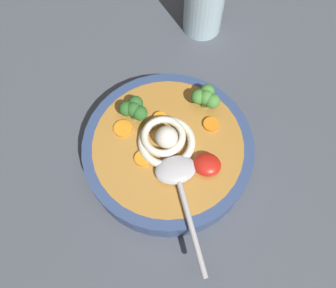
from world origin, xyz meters
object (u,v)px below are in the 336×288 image
at_px(noodle_pile, 166,139).
at_px(soup_spoon, 178,179).
at_px(drinking_glass, 204,4).
at_px(soup_bowl, 168,150).

height_order(noodle_pile, soup_spoon, noodle_pile).
distance_m(noodle_pile, drinking_glass, 0.28).
distance_m(noodle_pile, soup_spoon, 0.06).
relative_size(soup_spoon, drinking_glass, 1.49).
xyz_separation_m(soup_bowl, drinking_glass, (-0.01, -0.28, 0.03)).
xyz_separation_m(soup_spoon, drinking_glass, (0.01, -0.34, 0.00)).
relative_size(noodle_pile, soup_spoon, 0.56).
xyz_separation_m(soup_bowl, soup_spoon, (-0.03, 0.05, 0.03)).
xyz_separation_m(soup_bowl, noodle_pile, (0.00, -0.00, 0.03)).
height_order(soup_bowl, noodle_pile, noodle_pile).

